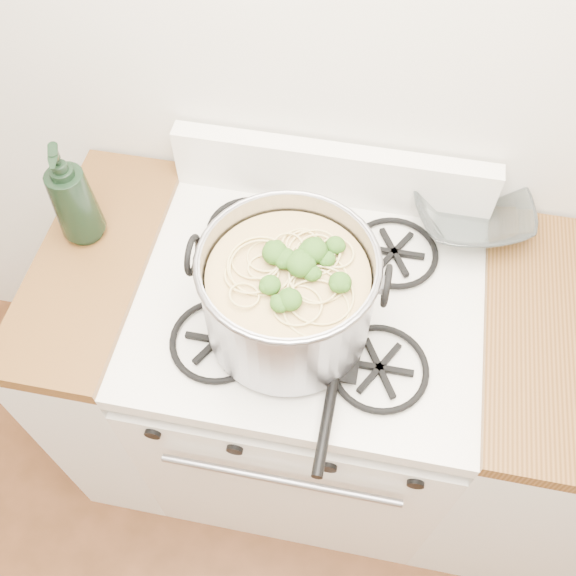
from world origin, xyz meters
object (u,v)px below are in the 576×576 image
at_px(gas_range, 305,387).
at_px(spatula, 338,355).
at_px(stock_pot, 288,295).
at_px(glass_bowl, 469,214).
at_px(bottle, 71,194).

xyz_separation_m(gas_range, spatula, (0.08, -0.14, 0.50)).
height_order(gas_range, stock_pot, stock_pot).
relative_size(spatula, glass_bowl, 2.86).
relative_size(gas_range, spatula, 2.98).
xyz_separation_m(gas_range, stock_pot, (-0.03, -0.08, 0.60)).
height_order(spatula, glass_bowl, glass_bowl).
xyz_separation_m(spatula, glass_bowl, (0.25, 0.42, 0.00)).
bearing_deg(glass_bowl, stock_pot, -134.87).
xyz_separation_m(gas_range, bottle, (-0.54, 0.07, 0.62)).
bearing_deg(glass_bowl, bottle, -166.51).
height_order(glass_bowl, bottle, bottle).
bearing_deg(stock_pot, glass_bowl, 45.13).
distance_m(spatula, bottle, 0.67).
distance_m(gas_range, bottle, 0.82).
distance_m(stock_pot, bottle, 0.53).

